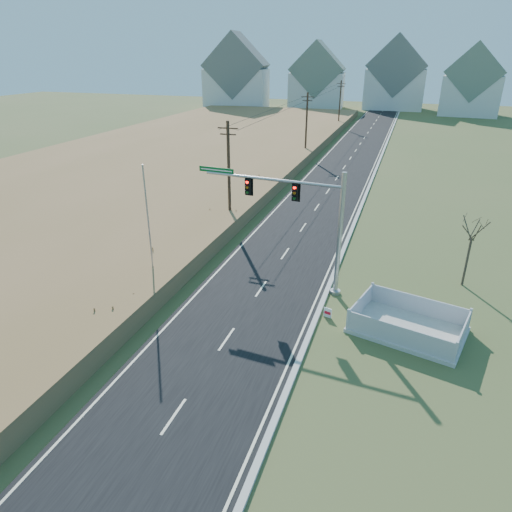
# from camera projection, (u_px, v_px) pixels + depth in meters

# --- Properties ---
(ground) EXTENTS (260.00, 260.00, 0.00)m
(ground) POSITION_uv_depth(u_px,v_px,m) (240.00, 321.00, 26.29)
(ground) COLOR #445328
(ground) RESTS_ON ground
(road) EXTENTS (8.00, 180.00, 0.06)m
(road) POSITION_uv_depth(u_px,v_px,m) (354.00, 153.00, 69.50)
(road) COLOR black
(road) RESTS_ON ground
(curb) EXTENTS (0.30, 180.00, 0.18)m
(curb) POSITION_uv_depth(u_px,v_px,m) (382.00, 154.00, 68.27)
(curb) COLOR #B2AFA8
(curb) RESTS_ON ground
(reed_marsh) EXTENTS (38.00, 110.00, 1.30)m
(reed_marsh) POSITION_uv_depth(u_px,v_px,m) (182.00, 151.00, 67.57)
(reed_marsh) COLOR olive
(reed_marsh) RESTS_ON ground
(utility_pole_near) EXTENTS (1.80, 0.26, 9.00)m
(utility_pole_near) POSITION_uv_depth(u_px,v_px,m) (229.00, 172.00, 39.22)
(utility_pole_near) COLOR #422D1E
(utility_pole_near) RESTS_ON ground
(utility_pole_mid) EXTENTS (1.80, 0.26, 9.00)m
(utility_pole_mid) POSITION_uv_depth(u_px,v_px,m) (306.00, 124.00, 65.16)
(utility_pole_mid) COLOR #422D1E
(utility_pole_mid) RESTS_ON ground
(utility_pole_far) EXTENTS (1.80, 0.26, 9.00)m
(utility_pole_far) POSITION_uv_depth(u_px,v_px,m) (340.00, 103.00, 91.09)
(utility_pole_far) COLOR #422D1E
(utility_pole_far) RESTS_ON ground
(condo_nw) EXTENTS (17.69, 13.38, 19.05)m
(condo_nw) POSITION_uv_depth(u_px,v_px,m) (237.00, 78.00, 120.61)
(condo_nw) COLOR silver
(condo_nw) RESTS_ON ground
(condo_nnw) EXTENTS (14.93, 11.17, 17.03)m
(condo_nnw) POSITION_uv_depth(u_px,v_px,m) (317.00, 81.00, 122.04)
(condo_nnw) COLOR silver
(condo_nnw) RESTS_ON ground
(condo_n) EXTENTS (15.27, 10.20, 18.54)m
(condo_n) POSITION_uv_depth(u_px,v_px,m) (396.00, 79.00, 119.41)
(condo_n) COLOR silver
(condo_n) RESTS_ON ground
(condo_ne) EXTENTS (14.12, 10.51, 16.52)m
(condo_ne) POSITION_uv_depth(u_px,v_px,m) (472.00, 85.00, 107.59)
(condo_ne) COLOR silver
(condo_ne) RESTS_ON ground
(traffic_signal_mast) EXTENTS (9.89, 1.22, 7.89)m
(traffic_signal_mast) POSITION_uv_depth(u_px,v_px,m) (310.00, 219.00, 28.04)
(traffic_signal_mast) COLOR #9EA0A5
(traffic_signal_mast) RESTS_ON ground
(fence_enclosure) EXTENTS (6.68, 5.35, 1.34)m
(fence_enclosure) POSITION_uv_depth(u_px,v_px,m) (407.00, 327.00, 25.21)
(fence_enclosure) COLOR #B7B5AD
(fence_enclosure) RESTS_ON ground
(open_sign) EXTENTS (0.48, 0.18, 0.61)m
(open_sign) POSITION_uv_depth(u_px,v_px,m) (328.00, 313.00, 26.51)
(open_sign) COLOR white
(open_sign) RESTS_ON ground
(flagpole) EXTENTS (0.36, 0.36, 8.05)m
(flagpole) POSITION_uv_depth(u_px,v_px,m) (150.00, 239.00, 29.17)
(flagpole) COLOR #B7B5AD
(flagpole) RESTS_ON ground
(bare_tree) EXTENTS (1.90, 1.90, 5.04)m
(bare_tree) POSITION_uv_depth(u_px,v_px,m) (474.00, 228.00, 28.69)
(bare_tree) COLOR #4C3F33
(bare_tree) RESTS_ON ground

